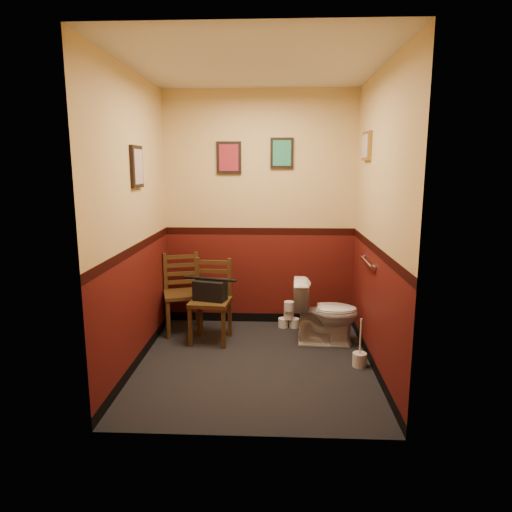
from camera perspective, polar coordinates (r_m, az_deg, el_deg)
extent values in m
cube|color=black|center=(4.48, -0.15, -13.27)|extent=(2.20, 2.40, 0.00)
cube|color=silver|center=(4.17, -0.17, 22.86)|extent=(2.20, 2.40, 0.00)
cube|color=#4D120E|center=(5.31, 0.47, 5.69)|extent=(2.20, 0.00, 2.70)
cube|color=#4D120E|center=(2.93, -1.28, 1.25)|extent=(2.20, 0.00, 2.70)
cube|color=#4D120E|center=(4.31, -14.97, 4.06)|extent=(0.00, 2.40, 2.70)
cube|color=#4D120E|center=(4.21, 15.02, 3.89)|extent=(0.00, 2.40, 2.70)
cylinder|color=silver|center=(4.51, 13.66, -0.74)|extent=(0.03, 0.50, 0.03)
cylinder|color=silver|center=(4.27, 14.55, -1.43)|extent=(0.02, 0.06, 0.06)
cylinder|color=silver|center=(4.75, 13.33, -0.12)|extent=(0.02, 0.06, 0.06)
cube|color=black|center=(5.29, -3.41, 12.17)|extent=(0.28, 0.03, 0.36)
cube|color=maroon|center=(5.27, -3.43, 12.17)|extent=(0.22, 0.01, 0.30)
cube|color=black|center=(5.26, 3.26, 12.72)|extent=(0.26, 0.03, 0.34)
cube|color=#2B8A63|center=(5.25, 3.26, 12.72)|extent=(0.20, 0.01, 0.28)
cube|color=black|center=(4.37, -14.68, 10.74)|extent=(0.03, 0.30, 0.38)
cube|color=#BAA092|center=(4.36, -14.46, 10.75)|extent=(0.01, 0.24, 0.31)
cube|color=olive|center=(4.77, 13.67, 13.20)|extent=(0.03, 0.34, 0.28)
cube|color=#BAA092|center=(4.76, 13.47, 13.21)|extent=(0.01, 0.28, 0.22)
imported|color=white|center=(4.90, 8.66, -7.00)|extent=(0.71, 0.42, 0.68)
cylinder|color=silver|center=(4.50, 12.81, -12.53)|extent=(0.13, 0.13, 0.13)
cylinder|color=silver|center=(4.42, 12.93, -9.92)|extent=(0.02, 0.02, 0.37)
cube|color=#533819|center=(5.21, -9.13, -4.73)|extent=(0.51, 0.51, 0.04)
cube|color=#533819|center=(5.09, -10.88, -7.76)|extent=(0.05, 0.05, 0.44)
cube|color=#533819|center=(5.43, -11.08, -6.57)|extent=(0.05, 0.05, 0.44)
cube|color=#533819|center=(5.12, -6.90, -7.54)|extent=(0.05, 0.05, 0.44)
cube|color=#533819|center=(5.45, -7.35, -6.37)|extent=(0.05, 0.05, 0.44)
cube|color=#533819|center=(5.32, -11.26, -2.01)|extent=(0.05, 0.04, 0.44)
cube|color=#533819|center=(5.34, -7.47, -1.83)|extent=(0.05, 0.04, 0.44)
cube|color=#533819|center=(5.36, -9.32, -3.20)|extent=(0.33, 0.12, 0.04)
cube|color=#533819|center=(5.33, -9.36, -2.18)|extent=(0.33, 0.12, 0.04)
cube|color=#533819|center=(5.31, -9.39, -1.15)|extent=(0.33, 0.12, 0.04)
cube|color=#533819|center=(5.29, -9.42, -0.11)|extent=(0.33, 0.12, 0.04)
cube|color=#533819|center=(4.89, -5.73, -5.72)|extent=(0.44, 0.44, 0.04)
cube|color=#533819|center=(4.84, -8.22, -8.71)|extent=(0.04, 0.04, 0.44)
cube|color=#533819|center=(5.16, -7.16, -7.41)|extent=(0.04, 0.04, 0.44)
cube|color=#533819|center=(4.76, -4.08, -8.96)|extent=(0.04, 0.04, 0.44)
cube|color=#533819|center=(5.08, -3.28, -7.62)|extent=(0.04, 0.04, 0.44)
cube|color=#533819|center=(5.04, -7.26, -2.64)|extent=(0.04, 0.04, 0.44)
cube|color=#533819|center=(4.96, -3.33, -2.78)|extent=(0.04, 0.04, 0.44)
cube|color=#533819|center=(5.03, -5.29, -4.07)|extent=(0.33, 0.05, 0.04)
cube|color=#533819|center=(5.01, -5.31, -2.99)|extent=(0.33, 0.05, 0.04)
cube|color=#533819|center=(4.98, -5.33, -1.90)|extent=(0.33, 0.05, 0.04)
cube|color=#533819|center=(4.96, -5.35, -0.80)|extent=(0.33, 0.05, 0.04)
cube|color=black|center=(4.85, -5.76, -4.31)|extent=(0.37, 0.25, 0.21)
cylinder|color=black|center=(4.82, -5.79, -2.86)|extent=(0.29, 0.11, 0.03)
cylinder|color=silver|center=(5.41, 3.42, -8.32)|extent=(0.12, 0.12, 0.11)
cylinder|color=silver|center=(5.41, 4.80, -8.33)|extent=(0.12, 0.12, 0.11)
cylinder|color=silver|center=(5.37, 4.13, -7.29)|extent=(0.12, 0.12, 0.11)
cylinder|color=silver|center=(5.31, 4.15, -6.26)|extent=(0.12, 0.12, 0.11)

